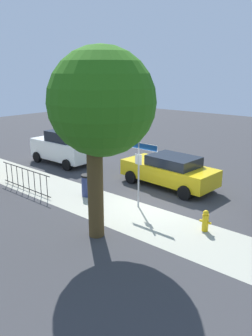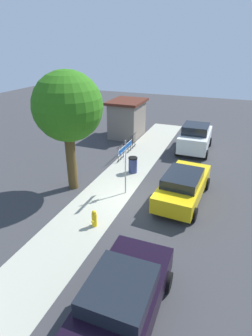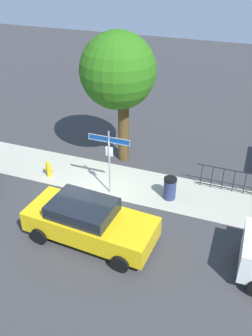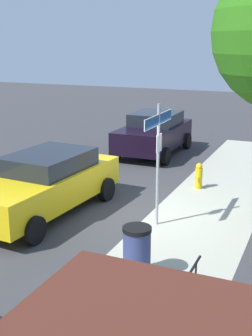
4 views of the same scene
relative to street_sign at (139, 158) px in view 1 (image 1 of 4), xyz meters
name	(u,v)px [view 1 (image 1 of 4)]	position (x,y,z in m)	size (l,w,h in m)	color
ground_plane	(152,206)	(-0.42, -0.40, -2.07)	(60.00, 60.00, 0.00)	#38383A
sidewalk_strip	(96,203)	(1.58, 0.90, -2.07)	(24.00, 2.60, 0.00)	#AAAA97
street_sign	(139,158)	(0.00, 0.00, 0.00)	(1.77, 0.07, 2.92)	#9EA0A5
shade_tree	(99,105)	(-0.62, 2.78, 2.32)	(3.36, 3.36, 6.15)	#4D3B1C
car_yellow	(169,170)	(0.41, -2.90, -1.26)	(4.77, 2.30, 1.55)	yellow
car_white	(64,147)	(7.56, -2.41, -1.07)	(4.06, 2.20, 2.00)	white
iron_fence	(26,179)	(5.15, 1.90, -1.51)	(3.68, 0.04, 1.07)	black
fire_hydrant	(205,221)	(-3.13, 0.20, -1.69)	(0.42, 0.22, 0.78)	yellow
trash_bin	(87,185)	(2.49, 0.50, -1.58)	(0.55, 0.55, 0.98)	navy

